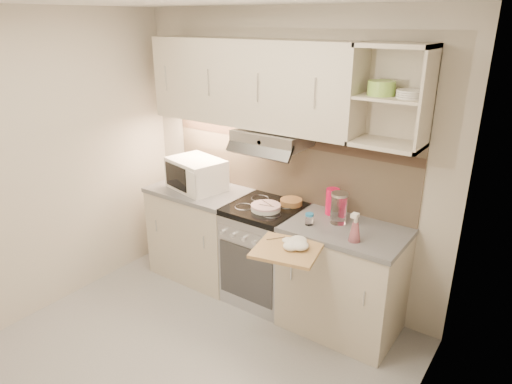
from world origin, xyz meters
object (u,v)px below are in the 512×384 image
watering_can (190,183)px  pink_pitcher (332,201)px  microwave (196,174)px  electric_range (265,253)px  cutting_board (287,250)px  spray_bottle (355,229)px  glass_jar (339,208)px  plate_stack (266,207)px

watering_can → pink_pitcher: (1.30, 0.29, 0.02)m
microwave → pink_pitcher: 1.32m
microwave → watering_can: bearing=-73.9°
electric_range → cutting_board: electric_range is taller
microwave → spray_bottle: (1.66, -0.15, -0.05)m
microwave → glass_jar: 1.42m
watering_can → glass_jar: (1.42, 0.16, 0.04)m
pink_pitcher → cutting_board: size_ratio=0.49×
electric_range → cutting_board: (0.54, -0.52, 0.42)m
watering_can → glass_jar: bearing=-12.8°
microwave → watering_can: 0.11m
pink_pitcher → glass_jar: bearing=-50.0°
electric_range → plate_stack: bearing=-54.0°
microwave → cutting_board: 1.41m
plate_stack → spray_bottle: spray_bottle is taller
plate_stack → glass_jar: bearing=10.7°
watering_can → plate_stack: watering_can is taller
glass_jar → cutting_board: glass_jar is taller
pink_pitcher → spray_bottle: bearing=-46.7°
electric_range → microwave: bearing=-179.0°
electric_range → spray_bottle: size_ratio=3.81×
electric_range → cutting_board: bearing=-44.1°
plate_stack → electric_range: bearing=126.0°
watering_can → spray_bottle: (1.65, -0.06, 0.01)m
electric_range → plate_stack: 0.48m
microwave → electric_range: bearing=14.4°
plate_stack → cutting_board: size_ratio=0.56×
microwave → watering_can: microwave is taller
watering_can → glass_jar: glass_jar is taller
glass_jar → cutting_board: 0.60m
glass_jar → spray_bottle: bearing=-43.0°
pink_pitcher → spray_bottle: 0.50m
microwave → glass_jar: bearing=15.9°
watering_can → plate_stack: size_ratio=1.11×
plate_stack → spray_bottle: bearing=-7.0°
cutting_board → microwave: bearing=146.4°
glass_jar → spray_bottle: (0.23, -0.22, -0.03)m
glass_jar → spray_bottle: glass_jar is taller
spray_bottle → cutting_board: bearing=-133.7°
spray_bottle → cutting_board: spray_bottle is taller
glass_jar → plate_stack: bearing=-169.3°
pink_pitcher → spray_bottle: spray_bottle is taller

